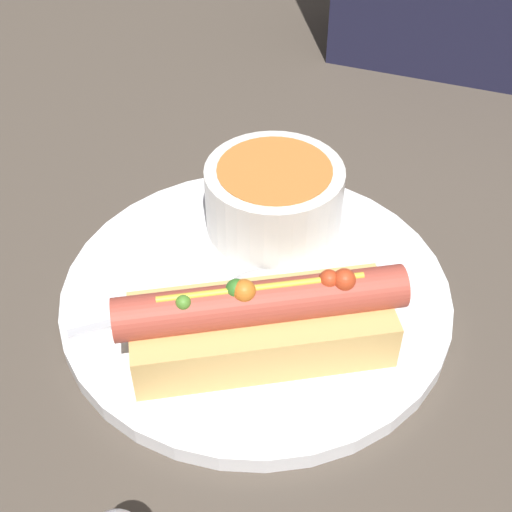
{
  "coord_description": "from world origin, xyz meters",
  "views": [
    {
      "loc": [
        0.13,
        -0.36,
        0.4
      ],
      "look_at": [
        0.0,
        0.0,
        0.05
      ],
      "focal_mm": 50.0,
      "sensor_mm": 36.0,
      "label": 1
    }
  ],
  "objects": [
    {
      "name": "ground_plane",
      "position": [
        0.0,
        0.0,
        0.0
      ],
      "size": [
        4.0,
        4.0,
        0.0
      ],
      "primitive_type": "plane",
      "color": "#4C4238"
    },
    {
      "name": "soup_bowl",
      "position": [
        -0.01,
        0.07,
        0.05
      ],
      "size": [
        0.11,
        0.11,
        0.06
      ],
      "color": "silver",
      "rests_on": "dinner_plate"
    },
    {
      "name": "spoon",
      "position": [
        -0.01,
        -0.01,
        0.02
      ],
      "size": [
        0.14,
        0.12,
        0.01
      ],
      "rotation": [
        0.0,
        0.0,
        0.69
      ],
      "color": "#B7B7BC",
      "rests_on": "dinner_plate"
    },
    {
      "name": "dinner_plate",
      "position": [
        0.0,
        0.0,
        0.01
      ],
      "size": [
        0.3,
        0.3,
        0.01
      ],
      "color": "white",
      "rests_on": "ground_plane"
    },
    {
      "name": "hot_dog",
      "position": [
        0.02,
        -0.05,
        0.04
      ],
      "size": [
        0.19,
        0.14,
        0.07
      ],
      "rotation": [
        0.0,
        0.0,
        0.52
      ],
      "color": "#DBAD60",
      "rests_on": "dinner_plate"
    }
  ]
}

